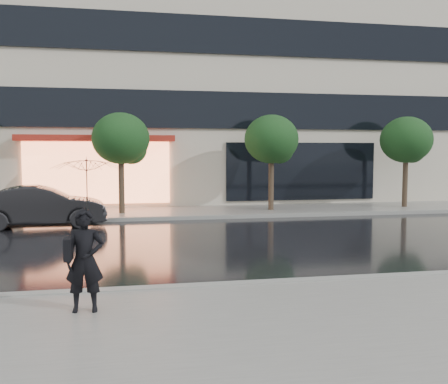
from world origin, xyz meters
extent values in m
plane|color=black|center=(0.00, 0.00, 0.00)|extent=(120.00, 120.00, 0.00)
cube|color=slate|center=(0.00, -3.25, 0.06)|extent=(60.00, 4.50, 0.12)
cube|color=slate|center=(0.00, 10.25, 0.06)|extent=(60.00, 3.50, 0.12)
cube|color=gray|center=(0.00, -1.00, 0.07)|extent=(60.00, 0.25, 0.14)
cube|color=gray|center=(0.00, 8.50, 0.07)|extent=(60.00, 0.25, 0.14)
cube|color=beige|center=(0.00, 18.00, 9.00)|extent=(30.00, 12.00, 18.00)
cube|color=black|center=(0.00, 11.94, 4.30)|extent=(28.00, 0.12, 1.60)
cube|color=black|center=(0.00, 11.94, 7.50)|extent=(28.00, 0.12, 1.60)
cube|color=#FF8C59|center=(-4.00, 11.92, 1.60)|extent=(6.00, 0.10, 2.60)
cube|color=maroon|center=(-4.00, 11.59, 3.05)|extent=(6.40, 0.70, 0.25)
cube|color=black|center=(5.00, 11.94, 1.60)|extent=(7.00, 0.10, 2.60)
cylinder|color=#33261C|center=(-3.00, 10.00, 1.10)|extent=(0.22, 0.22, 2.20)
ellipsoid|color=#143416|center=(-3.00, 10.00, 3.00)|extent=(2.20, 2.20, 1.98)
sphere|color=#143416|center=(-2.60, 10.20, 2.60)|extent=(1.20, 1.20, 1.20)
cylinder|color=#33261C|center=(3.00, 10.00, 1.10)|extent=(0.22, 0.22, 2.20)
ellipsoid|color=#143416|center=(3.00, 10.00, 3.00)|extent=(2.20, 2.20, 1.98)
sphere|color=#143416|center=(3.40, 10.20, 2.60)|extent=(1.20, 1.20, 1.20)
cylinder|color=#33261C|center=(9.00, 10.00, 1.10)|extent=(0.22, 0.22, 2.20)
ellipsoid|color=#143416|center=(9.00, 10.00, 3.00)|extent=(2.20, 2.20, 1.98)
sphere|color=#143416|center=(9.40, 10.20, 2.60)|extent=(1.20, 1.20, 1.20)
imported|color=black|center=(-5.57, 7.60, 0.69)|extent=(4.29, 1.87, 1.37)
imported|color=black|center=(-3.38, -2.10, 0.89)|extent=(0.57, 0.39, 1.53)
imported|color=#35090E|center=(-3.33, -2.11, 1.96)|extent=(1.04, 1.06, 0.92)
cylinder|color=black|center=(-3.33, -2.11, 1.45)|extent=(0.02, 0.02, 0.77)
cube|color=black|center=(-3.60, -2.15, 1.07)|extent=(0.11, 0.29, 0.33)
camera|label=1|loc=(-2.72, -9.62, 2.49)|focal=40.00mm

